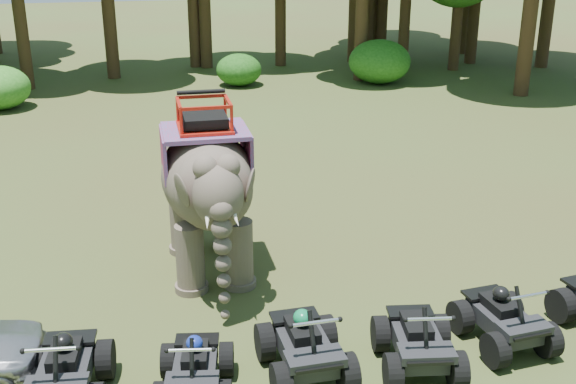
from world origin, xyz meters
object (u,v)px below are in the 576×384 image
at_px(atv_1, 194,362).
at_px(atv_4, 504,311).
at_px(elephant, 207,186).
at_px(atv_0, 63,363).
at_px(atv_3, 418,333).
at_px(atv_2, 305,338).

relative_size(atv_1, atv_4, 0.92).
height_order(elephant, atv_0, elephant).
distance_m(atv_1, atv_4, 5.23).
height_order(elephant, atv_4, elephant).
xyz_separation_m(atv_3, atv_4, (1.67, 0.38, -0.01)).
height_order(atv_1, atv_2, atv_2).
height_order(atv_3, atv_4, atv_3).
distance_m(elephant, atv_0, 4.88).
xyz_separation_m(atv_2, atv_4, (3.48, 0.19, -0.03)).
xyz_separation_m(elephant, atv_2, (1.09, -4.03, -1.15)).
bearing_deg(atv_4, atv_1, 177.29).
bearing_deg(atv_0, atv_2, 4.52).
distance_m(atv_1, atv_2, 1.75).
xyz_separation_m(atv_1, atv_2, (1.74, 0.19, 0.08)).
height_order(atv_0, atv_4, atv_0).
height_order(atv_0, atv_2, atv_2).
bearing_deg(atv_0, atv_3, 2.78).
bearing_deg(atv_4, atv_3, -174.14).
distance_m(atv_0, atv_3, 5.46).
xyz_separation_m(atv_2, atv_3, (1.81, -0.19, -0.02)).
bearing_deg(atv_0, atv_1, -1.62).
bearing_deg(atv_2, atv_0, 176.60).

